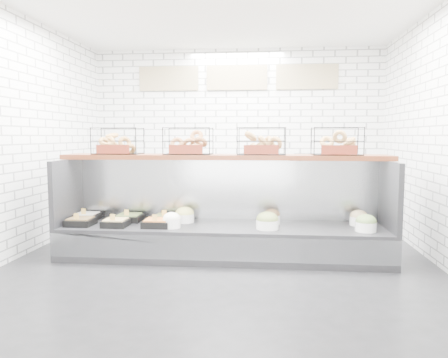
# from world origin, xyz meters

# --- Properties ---
(ground) EXTENTS (5.50, 5.50, 0.00)m
(ground) POSITION_xyz_m (0.00, 0.00, 0.00)
(ground) COLOR black
(ground) RESTS_ON ground
(room_shell) EXTENTS (5.02, 5.51, 3.01)m
(room_shell) POSITION_xyz_m (0.00, 0.60, 2.06)
(room_shell) COLOR white
(room_shell) RESTS_ON ground
(display_case) EXTENTS (4.00, 0.90, 1.20)m
(display_case) POSITION_xyz_m (-0.01, 0.34, 0.33)
(display_case) COLOR black
(display_case) RESTS_ON ground
(bagel_shelf) EXTENTS (4.10, 0.50, 0.40)m
(bagel_shelf) POSITION_xyz_m (-0.00, 0.52, 1.38)
(bagel_shelf) COLOR #502111
(bagel_shelf) RESTS_ON display_case
(prep_counter) EXTENTS (4.00, 0.60, 1.20)m
(prep_counter) POSITION_xyz_m (-0.01, 2.43, 0.47)
(prep_counter) COLOR #93969B
(prep_counter) RESTS_ON ground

